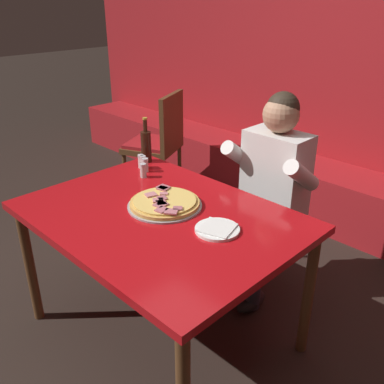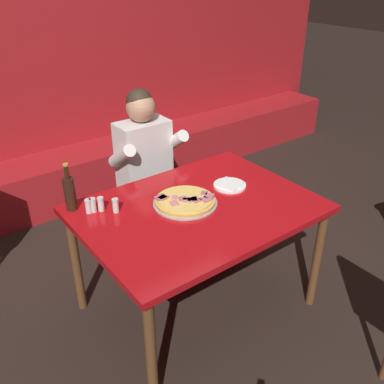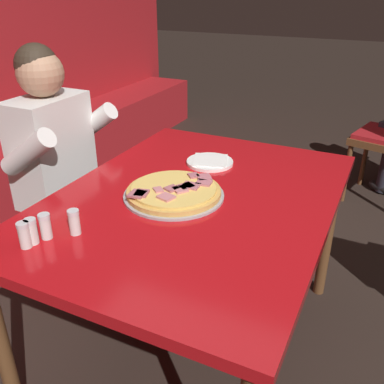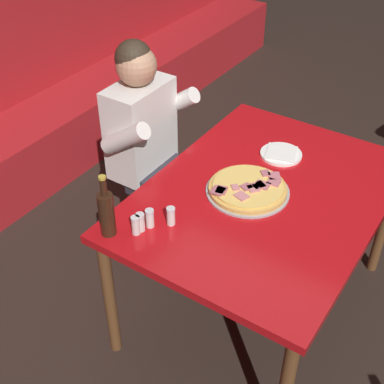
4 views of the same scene
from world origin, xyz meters
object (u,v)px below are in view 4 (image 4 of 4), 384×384
object	(u,v)px
main_dining_table	(264,205)
shaker_parmesan	(140,223)
shaker_black_pepper	(150,219)
pizza	(248,189)
diner_seated_blue_shirt	(154,145)
plate_white_paper	(281,154)
shaker_red_pepper_flakes	(171,217)
beer_bottle	(107,213)
shaker_oregano	(136,226)

from	to	relation	value
main_dining_table	shaker_parmesan	world-z (taller)	shaker_parmesan
shaker_black_pepper	pizza	bearing A→B (deg)	-27.93
pizza	shaker_black_pepper	bearing A→B (deg)	152.07
shaker_black_pepper	diner_seated_blue_shirt	world-z (taller)	diner_seated_blue_shirt
plate_white_paper	shaker_black_pepper	world-z (taller)	shaker_black_pepper
shaker_parmesan	shaker_red_pepper_flakes	bearing A→B (deg)	-39.10
main_dining_table	shaker_parmesan	size ratio (longest dim) A/B	15.99
pizza	shaker_parmesan	bearing A→B (deg)	152.53
beer_bottle	shaker_oregano	xyz separation A→B (m)	(0.06, -0.10, -0.07)
pizza	shaker_parmesan	world-z (taller)	shaker_parmesan
pizza	diner_seated_blue_shirt	size ratio (longest dim) A/B	0.30
pizza	shaker_black_pepper	world-z (taller)	shaker_black_pepper
shaker_red_pepper_flakes	main_dining_table	bearing A→B (deg)	-29.49
beer_bottle	shaker_black_pepper	bearing A→B (deg)	-42.17
shaker_oregano	diner_seated_blue_shirt	xyz separation A→B (m)	(0.67, 0.41, -0.11)
shaker_black_pepper	shaker_red_pepper_flakes	distance (m)	0.09
shaker_oregano	shaker_red_pepper_flakes	bearing A→B (deg)	-34.10
pizza	shaker_oregano	world-z (taller)	shaker_oregano
main_dining_table	diner_seated_blue_shirt	xyz separation A→B (m)	(0.12, 0.74, 0.01)
shaker_oregano	pizza	bearing A→B (deg)	-26.59
pizza	shaker_red_pepper_flakes	world-z (taller)	shaker_red_pepper_flakes
beer_bottle	shaker_red_pepper_flakes	xyz separation A→B (m)	(0.19, -0.18, -0.07)
plate_white_paper	shaker_oregano	distance (m)	0.90
shaker_parmesan	shaker_black_pepper	xyz separation A→B (m)	(0.04, -0.02, 0.00)
pizza	diner_seated_blue_shirt	bearing A→B (deg)	76.07
beer_bottle	shaker_black_pepper	xyz separation A→B (m)	(0.13, -0.12, -0.07)
shaker_oregano	diner_seated_blue_shirt	world-z (taller)	diner_seated_blue_shirt
plate_white_paper	shaker_black_pepper	size ratio (longest dim) A/B	2.44
shaker_oregano	shaker_red_pepper_flakes	world-z (taller)	same
plate_white_paper	shaker_parmesan	distance (m)	0.87
shaker_oregano	shaker_parmesan	size ratio (longest dim) A/B	1.00
main_dining_table	diner_seated_blue_shirt	world-z (taller)	diner_seated_blue_shirt
shaker_black_pepper	shaker_oregano	bearing A→B (deg)	162.75
pizza	plate_white_paper	xyz separation A→B (m)	(0.36, 0.01, -0.01)
pizza	plate_white_paper	bearing A→B (deg)	0.94
shaker_red_pepper_flakes	diner_seated_blue_shirt	bearing A→B (deg)	42.80
diner_seated_blue_shirt	plate_white_paper	bearing A→B (deg)	-73.64
main_dining_table	shaker_oregano	size ratio (longest dim) A/B	15.99
diner_seated_blue_shirt	shaker_black_pepper	bearing A→B (deg)	-144.12
main_dining_table	pizza	size ratio (longest dim) A/B	3.57
pizza	shaker_red_pepper_flakes	size ratio (longest dim) A/B	4.48
pizza	shaker_black_pepper	xyz separation A→B (m)	(-0.44, 0.23, 0.02)
pizza	beer_bottle	xyz separation A→B (m)	(-0.57, 0.35, 0.09)
plate_white_paper	shaker_red_pepper_flakes	bearing A→B (deg)	167.75
beer_bottle	shaker_red_pepper_flakes	world-z (taller)	beer_bottle
diner_seated_blue_shirt	shaker_red_pepper_flakes	bearing A→B (deg)	-137.20
beer_bottle	pizza	bearing A→B (deg)	-31.65
shaker_oregano	diner_seated_blue_shirt	size ratio (longest dim) A/B	0.07
pizza	shaker_oregano	xyz separation A→B (m)	(-0.50, 0.25, 0.02)
plate_white_paper	shaker_red_pepper_flakes	xyz separation A→B (m)	(-0.73, 0.16, 0.03)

